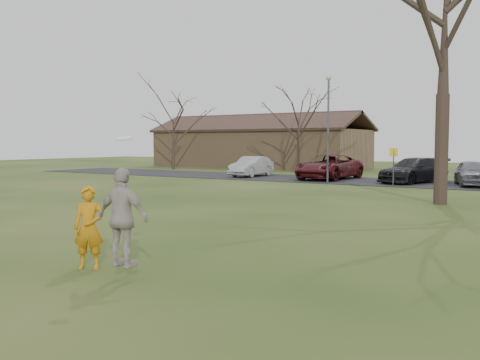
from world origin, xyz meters
name	(u,v)px	position (x,y,z in m)	size (l,w,h in m)	color
ground	(112,281)	(0.00, 0.00, 0.00)	(120.00, 120.00, 0.00)	#1E380F
parking_strip	(445,184)	(0.00, 25.00, 0.02)	(62.00, 6.50, 0.04)	black
player_defender	(89,228)	(-1.04, 0.42, 0.78)	(0.57, 0.37, 1.56)	#C47B10
car_1	(252,166)	(-12.77, 25.00, 0.73)	(1.45, 4.17, 1.37)	#A7A7AC
car_2	(329,167)	(-7.14, 25.30, 0.82)	(2.60, 5.64, 1.57)	#4D1216
car_3	(414,170)	(-1.78, 25.12, 0.76)	(2.03, 4.98, 1.45)	black
car_4	(473,173)	(1.50, 24.70, 0.74)	(1.65, 4.10, 1.40)	slate
catching_play	(123,218)	(0.15, 0.14, 1.09)	(1.04, 0.54, 2.25)	#B3A7A1
building	(259,147)	(-20.00, 38.00, 1.93)	(20.60, 8.50, 5.14)	#8C6D4C
lamp_post	(328,115)	(-6.00, 22.50, 3.97)	(0.34, 0.34, 6.27)	#47474C
sign_yellow	(393,160)	(-2.00, 22.00, 1.45)	(0.35, 0.35, 2.08)	#47474C
big_tree	(445,19)	(2.00, 15.00, 7.00)	(9.00, 9.00, 14.00)	#352821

